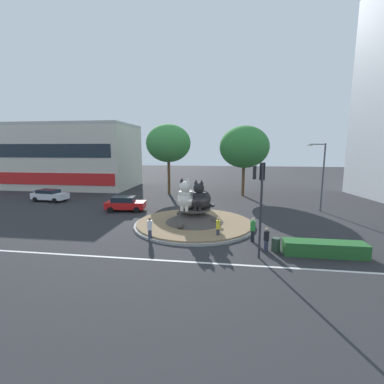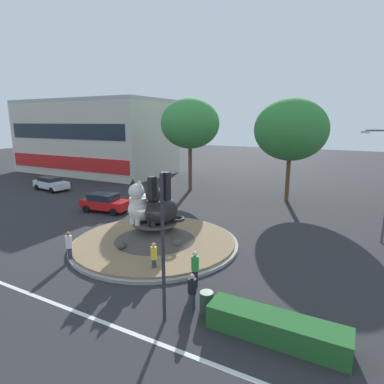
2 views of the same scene
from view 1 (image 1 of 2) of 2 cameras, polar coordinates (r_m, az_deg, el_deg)
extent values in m
plane|color=#28282B|center=(23.70, 0.53, -7.11)|extent=(160.00, 160.00, 0.00)
cube|color=silver|center=(16.54, -3.13, -14.62)|extent=(112.00, 0.20, 0.01)
cylinder|color=gray|center=(23.67, 0.53, -6.90)|extent=(10.56, 10.56, 0.18)
cylinder|color=#846B4C|center=(23.63, 0.53, -6.54)|extent=(10.14, 10.14, 0.13)
cone|color=#423D38|center=(23.46, 0.53, -4.98)|extent=(5.12, 5.12, 1.20)
cylinder|color=#423D38|center=(23.33, 0.53, -3.69)|extent=(2.82, 2.82, 0.12)
ellipsoid|color=#423D38|center=(22.89, 4.88, -6.24)|extent=(0.67, 0.72, 0.54)
ellipsoid|color=#423D38|center=(25.33, -2.59, -4.69)|extent=(0.66, 0.70, 0.53)
ellipsoid|color=#423D38|center=(21.57, -2.49, -7.37)|extent=(0.52, 0.49, 0.41)
ellipsoid|color=silver|center=(23.07, -1.10, -1.47)|extent=(1.76, 2.54, 1.75)
cylinder|color=silver|center=(22.58, -1.41, -1.20)|extent=(1.24, 1.24, 1.09)
sphere|color=silver|center=(22.25, -1.54, 1.14)|extent=(0.96, 0.96, 0.96)
torus|color=silver|center=(24.05, 0.41, -2.72)|extent=(1.05, 1.05, 0.22)
cone|color=silver|center=(22.11, -0.88, 2.54)|extent=(0.43, 0.43, 0.39)
cone|color=black|center=(22.25, -2.20, 2.58)|extent=(0.43, 0.43, 0.39)
cylinder|color=silver|center=(22.33, -1.17, -3.56)|extent=(0.31, 0.31, 0.44)
cylinder|color=silver|center=(22.43, -2.15, -3.50)|extent=(0.31, 0.31, 0.44)
ellipsoid|color=black|center=(22.95, 2.08, -1.64)|extent=(2.06, 2.61, 1.66)
cylinder|color=black|center=(22.50, 1.63, -1.37)|extent=(1.35, 1.35, 1.04)
sphere|color=black|center=(22.20, 1.46, 0.86)|extent=(0.92, 0.92, 0.92)
torus|color=black|center=(23.80, 3.79, -2.89)|extent=(1.04, 1.04, 0.21)
cone|color=black|center=(22.03, 2.07, 2.18)|extent=(0.47, 0.47, 0.37)
cone|color=black|center=(22.23, 0.88, 2.25)|extent=(0.47, 0.47, 0.37)
cylinder|color=black|center=(22.26, 1.68, -3.63)|extent=(0.29, 0.29, 0.42)
cylinder|color=black|center=(22.41, 0.79, -3.53)|extent=(0.29, 0.29, 0.42)
cylinder|color=#2D2D33|center=(16.60, 14.54, -4.10)|extent=(0.14, 0.14, 5.89)
cube|color=black|center=(16.44, 14.87, 4.31)|extent=(0.34, 0.27, 1.05)
sphere|color=#360606|center=(16.50, 14.91, 5.43)|extent=(0.18, 0.18, 0.18)
sphere|color=#392706|center=(16.52, 14.86, 4.34)|extent=(0.18, 0.18, 0.18)
sphere|color=green|center=(16.55, 14.81, 3.25)|extent=(0.18, 0.18, 0.18)
cube|color=black|center=(16.22, 13.29, 4.12)|extent=(0.22, 0.30, 0.80)
cube|color=beige|center=(51.43, -25.13, 6.72)|extent=(23.05, 11.59, 10.23)
cube|color=red|center=(46.88, -28.67, 2.51)|extent=(22.05, 0.28, 1.84)
cube|color=#19232D|center=(46.66, -29.07, 7.75)|extent=(21.13, 0.23, 2.05)
cube|color=#B2B2AD|center=(51.54, -25.56, 12.67)|extent=(23.05, 11.59, 0.50)
cube|color=#235B28|center=(19.12, 26.51, -10.82)|extent=(5.01, 1.20, 0.90)
cylinder|color=brown|center=(38.42, 10.93, 2.28)|extent=(0.40, 0.40, 4.16)
ellipsoid|color=#337F38|center=(38.14, 11.16, 9.49)|extent=(6.86, 6.86, 5.83)
cylinder|color=brown|center=(39.32, -4.98, 3.10)|extent=(0.40, 0.40, 4.88)
ellipsoid|color=#3D8E42|center=(39.09, -5.08, 10.41)|extent=(6.41, 6.41, 5.45)
cylinder|color=#4C4C51|center=(31.38, 26.28, 2.73)|extent=(0.16, 0.16, 7.24)
cylinder|color=#4C4C51|center=(30.77, 25.42, 9.26)|extent=(1.67, 0.53, 0.10)
cube|color=silver|center=(30.33, 24.02, 9.17)|extent=(0.50, 0.24, 0.16)
cylinder|color=black|center=(20.06, 12.86, -9.20)|extent=(0.27, 0.27, 0.83)
cylinder|color=#288C38|center=(19.83, 12.94, -7.08)|extent=(0.36, 0.36, 0.72)
sphere|color=beige|center=(19.70, 12.99, -5.74)|extent=(0.24, 0.24, 0.24)
cylinder|color=#33384C|center=(18.57, 15.61, -11.01)|extent=(0.27, 0.27, 0.73)
cylinder|color=black|center=(18.35, 15.71, -9.01)|extent=(0.36, 0.36, 0.64)
sphere|color=tan|center=(18.22, 15.77, -7.75)|extent=(0.21, 0.21, 0.21)
cylinder|color=#33384C|center=(20.05, -9.01, -9.12)|extent=(0.26, 0.26, 0.81)
cylinder|color=silver|center=(19.82, -9.07, -7.04)|extent=(0.35, 0.35, 0.71)
sphere|color=#936B4C|center=(19.69, -9.10, -5.73)|extent=(0.23, 0.23, 0.23)
cylinder|color=#33384C|center=(20.25, 5.60, -8.92)|extent=(0.23, 0.23, 0.77)
cylinder|color=yellow|center=(20.04, 5.63, -6.98)|extent=(0.31, 0.31, 0.67)
sphere|color=tan|center=(19.92, 5.65, -5.76)|extent=(0.22, 0.22, 0.22)
cube|color=silver|center=(38.53, -28.18, -0.74)|extent=(4.65, 2.36, 0.75)
cube|color=#19232D|center=(38.60, -28.49, 0.14)|extent=(2.68, 1.91, 0.43)
cylinder|color=black|center=(38.29, -25.59, -1.18)|extent=(0.66, 0.30, 0.64)
cylinder|color=black|center=(36.94, -27.43, -1.67)|extent=(0.66, 0.30, 0.64)
cylinder|color=black|center=(40.26, -28.78, -0.94)|extent=(0.66, 0.30, 0.64)
cylinder|color=black|center=(38.98, -30.64, -1.40)|extent=(0.66, 0.30, 0.64)
cube|color=red|center=(29.60, -14.08, -2.69)|extent=(4.35, 2.30, 0.72)
cube|color=#19232D|center=(29.54, -14.51, -1.50)|extent=(2.51, 1.86, 0.53)
cylinder|color=black|center=(30.21, -11.09, -3.04)|extent=(0.66, 0.30, 0.64)
cylinder|color=black|center=(28.49, -11.85, -3.81)|extent=(0.66, 0.30, 0.64)
cylinder|color=black|center=(30.90, -16.08, -2.95)|extent=(0.66, 0.30, 0.64)
cylinder|color=black|center=(29.23, -17.11, -3.70)|extent=(0.66, 0.30, 0.64)
cylinder|color=#2D4233|center=(18.70, 17.54, -10.68)|extent=(0.56, 0.56, 0.90)
camera|label=2|loc=(10.58, 59.98, 9.94)|focal=29.94mm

